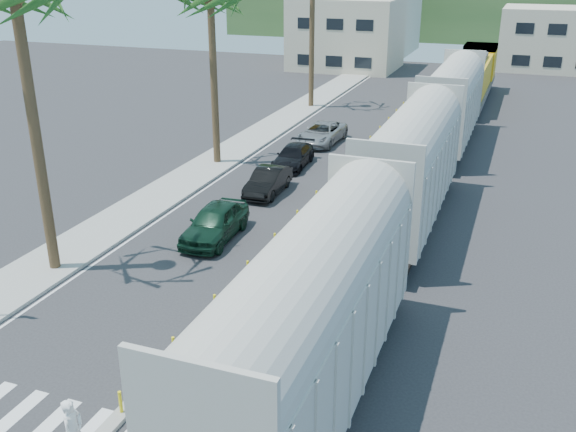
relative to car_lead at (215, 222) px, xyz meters
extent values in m
plane|color=#28282B|center=(3.10, -11.27, -0.83)|extent=(140.00, 140.00, 0.00)
cube|color=gray|center=(-5.40, 13.73, -0.75)|extent=(3.00, 90.00, 0.15)
cube|color=black|center=(7.38, 16.73, -0.80)|extent=(0.12, 100.00, 0.06)
cube|color=black|center=(8.82, 16.73, -0.80)|extent=(0.12, 100.00, 0.06)
cube|color=gray|center=(3.10, 8.73, -0.75)|extent=(0.45, 60.00, 0.15)
cylinder|color=yellow|center=(3.10, -12.27, -0.33)|extent=(0.10, 0.10, 0.70)
cylinder|color=yellow|center=(3.10, -9.27, -0.33)|extent=(0.10, 0.10, 0.70)
cylinder|color=yellow|center=(3.10, -6.27, -0.33)|extent=(0.10, 0.10, 0.70)
cylinder|color=yellow|center=(3.10, -3.27, -0.33)|extent=(0.10, 0.10, 0.70)
cylinder|color=yellow|center=(3.10, -0.27, -0.33)|extent=(0.10, 0.10, 0.70)
cylinder|color=yellow|center=(3.10, 2.73, -0.33)|extent=(0.10, 0.10, 0.70)
cylinder|color=yellow|center=(3.10, 5.73, -0.33)|extent=(0.10, 0.10, 0.70)
cylinder|color=yellow|center=(3.10, 8.73, -0.33)|extent=(0.10, 0.10, 0.70)
cylinder|color=yellow|center=(3.10, 11.73, -0.33)|extent=(0.10, 0.10, 0.70)
cylinder|color=yellow|center=(3.10, 14.73, -0.33)|extent=(0.10, 0.10, 0.70)
cylinder|color=yellow|center=(3.10, 17.73, -0.33)|extent=(0.10, 0.10, 0.70)
cylinder|color=yellow|center=(3.10, 20.73, -0.33)|extent=(0.10, 0.10, 0.70)
cylinder|color=yellow|center=(3.10, 23.73, -0.33)|extent=(0.10, 0.10, 0.70)
cylinder|color=yellow|center=(3.10, 26.73, -0.33)|extent=(0.10, 0.10, 0.70)
cylinder|color=yellow|center=(3.10, 29.73, -0.33)|extent=(0.10, 0.10, 0.70)
cube|color=silver|center=(-3.70, 13.73, -0.82)|extent=(0.12, 90.00, 0.01)
cube|color=silver|center=(5.60, 13.73, -0.82)|extent=(0.12, 90.00, 0.01)
cube|color=#B2B1A3|center=(8.10, -10.16, 1.87)|extent=(3.00, 12.88, 3.40)
cylinder|color=#B2B1A3|center=(8.10, -10.16, 3.57)|extent=(2.90, 12.58, 2.90)
cube|color=black|center=(8.10, -10.16, -0.33)|extent=(2.60, 12.88, 1.00)
cube|color=#B2B1A3|center=(8.10, 4.84, 1.87)|extent=(3.00, 12.88, 3.40)
cylinder|color=#B2B1A3|center=(8.10, 4.84, 3.57)|extent=(2.90, 12.58, 2.90)
cube|color=black|center=(8.10, 4.84, -0.33)|extent=(2.60, 12.88, 1.00)
cube|color=#B2B1A3|center=(8.10, 19.84, 1.87)|extent=(3.00, 12.88, 3.40)
cylinder|color=#B2B1A3|center=(8.10, 19.84, 3.57)|extent=(2.90, 12.58, 2.90)
cube|color=black|center=(8.10, 19.84, -0.33)|extent=(2.60, 12.88, 1.00)
cube|color=#4C4C4F|center=(8.10, 35.84, 0.22)|extent=(3.00, 17.00, 0.50)
cube|color=orange|center=(8.10, 34.84, 1.77)|extent=(2.70, 12.24, 2.60)
cube|color=orange|center=(8.10, 41.62, 2.07)|extent=(3.00, 3.74, 3.20)
cube|color=black|center=(8.10, 35.84, -0.38)|extent=(2.60, 13.60, 0.90)
cylinder|color=brown|center=(-4.90, -5.27, 4.67)|extent=(0.44, 0.44, 11.00)
cylinder|color=brown|center=(-5.20, 10.73, 4.17)|extent=(0.44, 0.44, 10.00)
cylinder|color=brown|center=(-4.90, 28.73, 5.17)|extent=(0.44, 0.44, 12.00)
cube|color=#C3B79B|center=(-7.90, 50.73, 3.17)|extent=(12.00, 10.00, 8.00)
cube|color=#C3B79B|center=(-9.90, 66.73, 4.17)|extent=(14.00, 12.00, 10.00)
cube|color=#C3B79B|center=(15.10, 58.73, 2.67)|extent=(12.00, 10.00, 7.00)
cube|color=#385628|center=(3.10, 88.73, 5.17)|extent=(80.00, 20.00, 12.00)
imported|color=black|center=(0.00, 0.00, 0.00)|extent=(2.42, 5.05, 1.65)
imported|color=black|center=(-0.03, 6.64, -0.11)|extent=(1.78, 4.42, 1.42)
imported|color=black|center=(-0.42, 11.82, -0.16)|extent=(2.32, 4.76, 1.33)
imported|color=#96989B|center=(-0.41, 17.74, -0.10)|extent=(2.95, 5.50, 1.46)
imported|color=white|center=(3.43, -14.61, 0.61)|extent=(0.70, 0.51, 1.78)
camera|label=1|loc=(12.79, -24.60, 11.40)|focal=40.00mm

